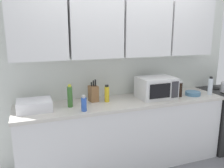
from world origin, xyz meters
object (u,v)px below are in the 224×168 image
(microwave, at_px, (156,87))
(dish_rack, at_px, (34,105))
(bottle_blue_cleaner, at_px, (84,104))
(bottle_yellow_mustard, at_px, (107,94))
(bottle_soy_dark, at_px, (180,89))
(bowl_ceramic_small, at_px, (193,93))
(knife_block, at_px, (93,93))
(bottle_green_oil, at_px, (70,96))
(bottle_clear_tall, at_px, (210,86))

(microwave, xyz_separation_m, dish_rack, (-1.55, 0.02, -0.08))
(bottle_blue_cleaner, bearing_deg, bottle_yellow_mustard, 34.97)
(bottle_soy_dark, height_order, bowl_ceramic_small, bottle_soy_dark)
(bottle_yellow_mustard, relative_size, bowl_ceramic_small, 1.04)
(microwave, distance_m, bottle_blue_cleaner, 1.05)
(microwave, bearing_deg, knife_block, 171.51)
(knife_block, distance_m, bottle_green_oil, 0.34)
(bottle_soy_dark, bearing_deg, bottle_yellow_mustard, 173.28)
(microwave, relative_size, bottle_blue_cleaner, 2.64)
(knife_block, distance_m, bowl_ceramic_small, 1.39)
(knife_block, bearing_deg, bottle_blue_cleaner, -121.69)
(dish_rack, bearing_deg, bottle_soy_dark, -2.62)
(dish_rack, bearing_deg, knife_block, 8.53)
(bottle_soy_dark, distance_m, bowl_ceramic_small, 0.23)
(dish_rack, relative_size, bottle_green_oil, 1.40)
(microwave, relative_size, knife_block, 1.70)
(bottle_blue_cleaner, xyz_separation_m, bowl_ceramic_small, (1.58, 0.13, -0.06))
(bottle_soy_dark, relative_size, bottle_yellow_mustard, 1.00)
(bottle_soy_dark, xyz_separation_m, bowl_ceramic_small, (0.21, 0.00, -0.08))
(knife_block, bearing_deg, microwave, -8.49)
(bottle_clear_tall, xyz_separation_m, bowl_ceramic_small, (-0.24, 0.06, -0.10))
(knife_block, height_order, bottle_yellow_mustard, knife_block)
(bottle_blue_cleaner, bearing_deg, bowl_ceramic_small, 4.64)
(bottle_yellow_mustard, bearing_deg, bowl_ceramic_small, -5.54)
(bottle_green_oil, bearing_deg, knife_block, 21.23)
(knife_block, relative_size, bottle_green_oil, 1.04)
(dish_rack, bearing_deg, bottle_green_oil, -2.26)
(dish_rack, distance_m, bottle_clear_tall, 2.34)
(knife_block, height_order, bottle_blue_cleaner, knife_block)
(knife_block, xyz_separation_m, bottle_blue_cleaner, (-0.20, -0.32, -0.02))
(microwave, xyz_separation_m, bottle_soy_dark, (0.34, -0.07, -0.04))
(knife_block, height_order, bottle_clear_tall, knife_block)
(bottle_blue_cleaner, height_order, bottle_yellow_mustard, bottle_yellow_mustard)
(dish_rack, height_order, knife_block, knife_block)
(bottle_soy_dark, bearing_deg, bottle_blue_cleaner, -174.66)
(microwave, height_order, bottle_blue_cleaner, microwave)
(dish_rack, bearing_deg, bottle_blue_cleaner, -22.38)
(bottle_blue_cleaner, relative_size, bottle_yellow_mustard, 0.84)
(microwave, height_order, bottle_clear_tall, microwave)
(bottle_blue_cleaner, distance_m, bottle_yellow_mustard, 0.43)
(bottle_clear_tall, bearing_deg, bottle_green_oil, 176.19)
(dish_rack, xyz_separation_m, bottle_clear_tall, (2.33, -0.14, 0.06))
(bottle_blue_cleaner, bearing_deg, dish_rack, 157.62)
(microwave, xyz_separation_m, bottle_clear_tall, (0.79, -0.13, -0.02))
(bottle_green_oil, bearing_deg, bottle_clear_tall, -3.81)
(bottle_blue_cleaner, relative_size, bottle_soy_dark, 0.84)
(knife_block, height_order, bottle_green_oil, knife_block)
(bottle_green_oil, bearing_deg, bowl_ceramic_small, -2.36)
(bottle_green_oil, distance_m, bottle_yellow_mustard, 0.47)
(bottle_blue_cleaner, distance_m, bowl_ceramic_small, 1.58)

